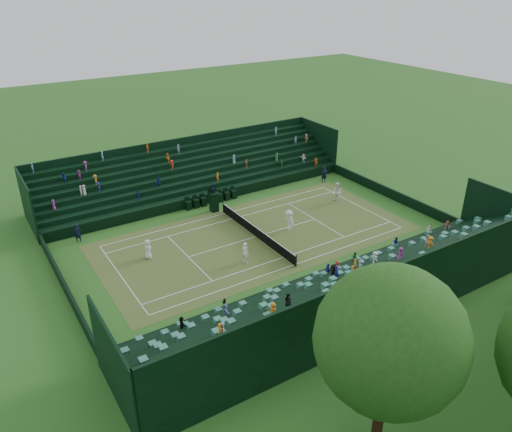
{
  "coord_description": "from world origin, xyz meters",
  "views": [
    {
      "loc": [
        31.96,
        -20.2,
        20.37
      ],
      "look_at": [
        0.0,
        0.0,
        2.0
      ],
      "focal_mm": 35.0,
      "sensor_mm": 36.0,
      "label": 1
    }
  ],
  "objects_px": {
    "player_far_west": "(337,192)",
    "player_near_west": "(148,249)",
    "player_far_east": "(289,220)",
    "tennis_net": "(256,231)",
    "player_near_east": "(245,252)",
    "umpire_chair": "(214,200)"
  },
  "relations": [
    {
      "from": "player_near_west",
      "to": "player_far_west",
      "type": "relative_size",
      "value": 0.81
    },
    {
      "from": "tennis_net",
      "to": "player_far_east",
      "type": "xyz_separation_m",
      "value": [
        0.32,
        3.22,
        0.4
      ]
    },
    {
      "from": "player_near_east",
      "to": "player_far_west",
      "type": "bearing_deg",
      "value": -85.91
    },
    {
      "from": "player_far_east",
      "to": "player_near_east",
      "type": "bearing_deg",
      "value": -72.56
    },
    {
      "from": "umpire_chair",
      "to": "player_near_east",
      "type": "xyz_separation_m",
      "value": [
        9.62,
        -2.34,
        -0.33
      ]
    },
    {
      "from": "umpire_chair",
      "to": "player_near_west",
      "type": "distance_m",
      "value": 9.91
    },
    {
      "from": "player_far_west",
      "to": "player_far_east",
      "type": "bearing_deg",
      "value": -81.66
    },
    {
      "from": "player_far_west",
      "to": "player_near_west",
      "type": "bearing_deg",
      "value": -97.37
    },
    {
      "from": "tennis_net",
      "to": "player_near_west",
      "type": "height_order",
      "value": "player_near_west"
    },
    {
      "from": "tennis_net",
      "to": "player_far_west",
      "type": "xyz_separation_m",
      "value": [
        -1.94,
        10.7,
        0.49
      ]
    },
    {
      "from": "player_near_east",
      "to": "player_far_west",
      "type": "xyz_separation_m",
      "value": [
        -5.01,
        13.62,
        0.15
      ]
    },
    {
      "from": "player_far_west",
      "to": "player_far_east",
      "type": "xyz_separation_m",
      "value": [
        2.26,
        -7.48,
        -0.09
      ]
    },
    {
      "from": "tennis_net",
      "to": "player_far_east",
      "type": "distance_m",
      "value": 3.26
    },
    {
      "from": "player_near_east",
      "to": "player_far_east",
      "type": "distance_m",
      "value": 6.73
    },
    {
      "from": "umpire_chair",
      "to": "player_near_east",
      "type": "bearing_deg",
      "value": -13.68
    },
    {
      "from": "player_near_east",
      "to": "player_far_east",
      "type": "bearing_deg",
      "value": -81.98
    },
    {
      "from": "tennis_net",
      "to": "player_near_east",
      "type": "height_order",
      "value": "player_near_east"
    },
    {
      "from": "umpire_chair",
      "to": "player_far_east",
      "type": "relative_size",
      "value": 1.51
    },
    {
      "from": "umpire_chair",
      "to": "player_far_east",
      "type": "bearing_deg",
      "value": 28.92
    },
    {
      "from": "umpire_chair",
      "to": "player_far_west",
      "type": "relative_size",
      "value": 1.38
    },
    {
      "from": "player_near_west",
      "to": "player_far_east",
      "type": "bearing_deg",
      "value": -99.02
    },
    {
      "from": "tennis_net",
      "to": "player_near_west",
      "type": "relative_size",
      "value": 7.16
    }
  ]
}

